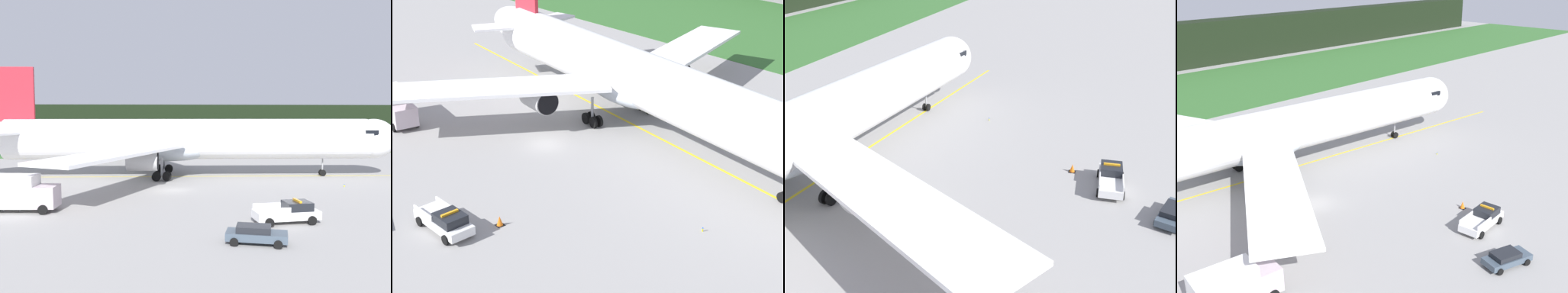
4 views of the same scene
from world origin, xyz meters
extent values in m
plane|color=gray|center=(0.00, 0.00, 0.00)|extent=(320.00, 320.00, 0.00)
cube|color=yellow|center=(3.06, 9.88, 0.00)|extent=(80.03, 9.62, 0.01)
cylinder|color=white|center=(3.06, 9.88, 5.30)|extent=(50.64, 11.39, 5.61)
ellipsoid|color=white|center=(29.18, 6.84, 5.30)|extent=(6.78, 6.28, 5.61)
ellipsoid|color=silver|center=(0.56, 10.17, 3.76)|extent=(12.77, 7.26, 3.08)
cube|color=black|center=(27.86, 6.99, 6.28)|extent=(2.40, 5.50, 0.70)
cube|color=white|center=(-6.19, -1.80, 4.60)|extent=(16.75, 22.60, 0.35)
cylinder|color=#AEAEAE|center=(-3.51, 1.75, 3.38)|extent=(3.95, 2.94, 2.53)
cylinder|color=black|center=(-1.63, 1.53, 3.38)|extent=(0.39, 2.33, 2.33)
cylinder|color=gray|center=(22.06, 7.67, 1.70)|extent=(0.20, 0.20, 2.49)
cylinder|color=black|center=(22.09, 7.93, 0.45)|extent=(0.92, 0.32, 0.90)
cylinder|color=black|center=(22.03, 7.41, 0.45)|extent=(0.92, 0.32, 0.90)
cylinder|color=gray|center=(-0.85, 6.67, 1.85)|extent=(0.28, 0.28, 2.49)
cylinder|color=black|center=(-0.12, 6.93, 0.60)|extent=(1.23, 0.44, 1.20)
cylinder|color=black|center=(-0.20, 6.24, 0.60)|extent=(1.23, 0.44, 1.20)
cylinder|color=black|center=(-1.51, 7.10, 0.60)|extent=(1.23, 0.44, 1.20)
cylinder|color=black|center=(-1.59, 6.40, 0.60)|extent=(1.23, 0.44, 1.20)
cube|color=silver|center=(7.99, -15.81, 0.73)|extent=(5.49, 2.30, 0.70)
cube|color=black|center=(8.96, -15.77, 1.43)|extent=(2.24, 1.99, 0.70)
cube|color=silver|center=(6.65, -14.89, 1.31)|extent=(2.59, 0.22, 0.45)
cube|color=silver|center=(6.74, -16.84, 1.31)|extent=(2.59, 0.22, 0.45)
cube|color=orange|center=(8.96, -15.77, 1.86)|extent=(0.26, 1.45, 0.16)
cylinder|color=black|center=(9.78, -14.68, 0.38)|extent=(0.77, 0.27, 0.76)
cylinder|color=black|center=(9.87, -16.77, 0.38)|extent=(0.77, 0.27, 0.76)
cylinder|color=black|center=(6.11, -14.85, 0.38)|extent=(0.77, 0.27, 0.76)
cylinder|color=black|center=(6.20, -16.94, 0.38)|extent=(0.77, 0.27, 0.76)
cube|color=#3C4A58|center=(3.99, -20.79, 0.57)|extent=(4.63, 3.10, 0.55)
cube|color=black|center=(3.79, -20.72, 1.08)|extent=(2.78, 2.27, 0.45)
cylinder|color=black|center=(5.71, -20.43, 0.30)|extent=(0.63, 0.37, 0.60)
cylinder|color=black|center=(2.88, -19.43, 0.30)|extent=(0.63, 0.37, 0.60)
cube|color=black|center=(10.15, -12.22, 0.01)|extent=(0.64, 0.64, 0.03)
cone|color=orange|center=(10.15, -12.22, 0.41)|extent=(0.49, 0.49, 0.77)
cylinder|color=yellow|center=(20.88, -1.03, 0.13)|extent=(0.10, 0.10, 0.26)
sphere|color=blue|center=(20.88, -1.03, 0.31)|extent=(0.12, 0.12, 0.12)
camera|label=1|loc=(-4.51, -49.14, 9.43)|focal=39.18mm
camera|label=2|loc=(48.74, -36.19, 26.53)|focal=61.86mm
camera|label=3|loc=(-30.30, -15.07, 20.67)|focal=42.97mm
camera|label=4|loc=(-29.98, -36.83, 24.52)|focal=44.66mm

